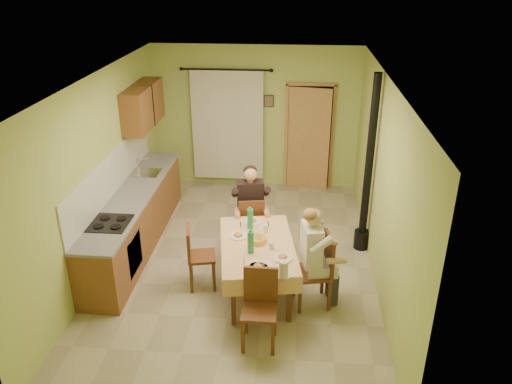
# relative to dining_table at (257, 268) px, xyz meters

# --- Properties ---
(floor) EXTENTS (4.00, 6.00, 0.01)m
(floor) POSITION_rel_dining_table_xyz_m (-0.34, 0.70, -0.38)
(floor) COLOR tan
(floor) RESTS_ON ground
(room_shell) EXTENTS (4.04, 6.04, 2.82)m
(room_shell) POSITION_rel_dining_table_xyz_m (-0.34, 0.70, 1.44)
(room_shell) COLOR #B7CC68
(room_shell) RESTS_ON ground
(kitchen_run) EXTENTS (0.64, 3.64, 1.56)m
(kitchen_run) POSITION_rel_dining_table_xyz_m (-2.04, 1.10, 0.10)
(kitchen_run) COLOR brown
(kitchen_run) RESTS_ON ground
(upper_cabinets) EXTENTS (0.35, 1.40, 0.70)m
(upper_cabinets) POSITION_rel_dining_table_xyz_m (-2.16, 2.40, 1.57)
(upper_cabinets) COLOR brown
(upper_cabinets) RESTS_ON room_shell
(curtain) EXTENTS (1.70, 0.07, 2.22)m
(curtain) POSITION_rel_dining_table_xyz_m (-0.89, 3.60, 0.88)
(curtain) COLOR black
(curtain) RESTS_ON ground
(doorway) EXTENTS (0.96, 0.20, 2.15)m
(doorway) POSITION_rel_dining_table_xyz_m (0.71, 3.64, 0.67)
(doorway) COLOR black
(doorway) RESTS_ON ground
(dining_table) EXTENTS (1.22, 1.75, 0.76)m
(dining_table) POSITION_rel_dining_table_xyz_m (0.00, 0.00, 0.00)
(dining_table) COLOR #E9B47A
(dining_table) RESTS_ON ground
(tableware) EXTENTS (0.88, 1.53, 0.33)m
(tableware) POSITION_rel_dining_table_xyz_m (0.03, -0.11, 0.44)
(tableware) COLOR white
(tableware) RESTS_ON dining_table
(chair_far) EXTENTS (0.46, 0.46, 0.95)m
(chair_far) POSITION_rel_dining_table_xyz_m (-0.19, 1.07, -0.09)
(chair_far) COLOR brown
(chair_far) RESTS_ON ground
(chair_near) EXTENTS (0.41, 0.41, 0.97)m
(chair_near) POSITION_rel_dining_table_xyz_m (0.11, -1.04, -0.09)
(chair_near) COLOR brown
(chair_near) RESTS_ON ground
(chair_right) EXTENTS (0.53, 0.53, 1.01)m
(chair_right) POSITION_rel_dining_table_xyz_m (0.76, -0.19, -0.09)
(chair_right) COLOR brown
(chair_right) RESTS_ON ground
(chair_left) EXTENTS (0.44, 0.44, 0.93)m
(chair_left) POSITION_rel_dining_table_xyz_m (-0.79, 0.06, -0.09)
(chair_left) COLOR brown
(chair_left) RESTS_ON ground
(man_far) EXTENTS (0.62, 0.53, 1.39)m
(man_far) POSITION_rel_dining_table_xyz_m (-0.19, 1.08, 0.50)
(man_far) COLOR black
(man_far) RESTS_ON chair_far
(man_right) EXTENTS (0.54, 0.63, 1.39)m
(man_right) POSITION_rel_dining_table_xyz_m (0.74, -0.20, 0.50)
(man_right) COLOR silver
(man_right) RESTS_ON chair_right
(stove_flue) EXTENTS (0.24, 0.24, 2.80)m
(stove_flue) POSITION_rel_dining_table_xyz_m (1.56, 1.30, 0.64)
(stove_flue) COLOR black
(stove_flue) RESTS_ON ground
(picture_back) EXTENTS (0.19, 0.03, 0.23)m
(picture_back) POSITION_rel_dining_table_xyz_m (-0.09, 3.67, 1.37)
(picture_back) COLOR black
(picture_back) RESTS_ON room_shell
(picture_right) EXTENTS (0.03, 0.31, 0.21)m
(picture_right) POSITION_rel_dining_table_xyz_m (1.63, 1.90, 1.47)
(picture_right) COLOR brown
(picture_right) RESTS_ON room_shell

